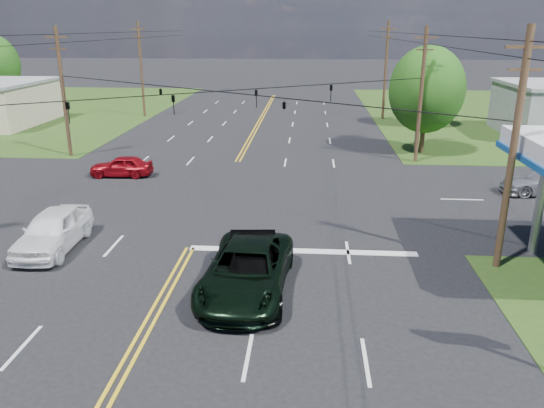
# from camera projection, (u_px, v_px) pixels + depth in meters

# --- Properties ---
(ground) EXTENTS (280.00, 280.00, 0.00)m
(ground) POSITION_uv_depth(u_px,v_px,m) (220.00, 195.00, 31.22)
(ground) COLOR black
(ground) RESTS_ON ground
(stop_bar) EXTENTS (10.00, 0.50, 0.02)m
(stop_bar) POSITION_uv_depth(u_px,v_px,m) (302.00, 251.00, 23.32)
(stop_bar) COLOR silver
(stop_bar) RESTS_ON ground
(pole_se) EXTENTS (1.60, 0.28, 9.50)m
(pole_se) POSITION_uv_depth(u_px,v_px,m) (513.00, 150.00, 20.28)
(pole_se) COLOR #42271C
(pole_se) RESTS_ON ground
(pole_nw) EXTENTS (1.60, 0.28, 9.50)m
(pole_nw) POSITION_uv_depth(u_px,v_px,m) (63.00, 91.00, 39.04)
(pole_nw) COLOR #42271C
(pole_nw) RESTS_ON ground
(pole_ne) EXTENTS (1.60, 0.28, 9.50)m
(pole_ne) POSITION_uv_depth(u_px,v_px,m) (421.00, 94.00, 37.30)
(pole_ne) COLOR #42271C
(pole_ne) RESTS_ON ground
(pole_left_far) EXTENTS (1.60, 0.28, 10.00)m
(pole_left_far) POSITION_uv_depth(u_px,v_px,m) (141.00, 68.00, 56.94)
(pole_left_far) COLOR #42271C
(pole_left_far) RESTS_ON ground
(pole_right_far) EXTENTS (1.60, 0.28, 10.00)m
(pole_right_far) POSITION_uv_depth(u_px,v_px,m) (386.00, 70.00, 55.20)
(pole_right_far) COLOR #42271C
(pole_right_far) RESTS_ON ground
(span_wire_signals) EXTENTS (26.00, 18.00, 1.13)m
(span_wire_signals) POSITION_uv_depth(u_px,v_px,m) (216.00, 91.00, 29.32)
(span_wire_signals) COLOR black
(span_wire_signals) RESTS_ON ground
(power_lines) EXTENTS (26.04, 100.00, 0.64)m
(power_lines) POSITION_uv_depth(u_px,v_px,m) (208.00, 43.00, 26.60)
(power_lines) COLOR black
(power_lines) RESTS_ON ground
(tree_right_a) EXTENTS (5.70, 5.70, 8.18)m
(tree_right_a) POSITION_uv_depth(u_px,v_px,m) (427.00, 90.00, 40.09)
(tree_right_a) COLOR #42271C
(tree_right_a) RESTS_ON ground
(tree_right_b) EXTENTS (4.94, 4.94, 7.09)m
(tree_right_b) POSITION_uv_depth(u_px,v_px,m) (427.00, 83.00, 51.48)
(tree_right_b) COLOR #42271C
(tree_right_b) RESTS_ON ground
(pickup_dkgreen) EXTENTS (3.35, 6.58, 1.78)m
(pickup_dkgreen) POSITION_uv_depth(u_px,v_px,m) (247.00, 270.00, 19.48)
(pickup_dkgreen) COLOR black
(pickup_dkgreen) RESTS_ON ground
(suv_black) EXTENTS (2.63, 5.56, 1.57)m
(suv_black) POSITION_uv_depth(u_px,v_px,m) (251.00, 275.00, 19.37)
(suv_black) COLOR black
(suv_black) RESTS_ON ground
(pickup_white) EXTENTS (2.20, 5.21, 1.76)m
(pickup_white) POSITION_uv_depth(u_px,v_px,m) (53.00, 230.00, 23.35)
(pickup_white) COLOR white
(pickup_white) RESTS_ON ground
(sedan_red) EXTENTS (4.10, 1.81, 1.37)m
(sedan_red) POSITION_uv_depth(u_px,v_px,m) (121.00, 166.00, 34.86)
(sedan_red) COLOR maroon
(sedan_red) RESTS_ON ground
(polesign_ne) EXTENTS (2.09, 0.72, 7.60)m
(polesign_ne) POSITION_uv_depth(u_px,v_px,m) (421.00, 73.00, 42.35)
(polesign_ne) COLOR #A5A5AA
(polesign_ne) RESTS_ON ground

